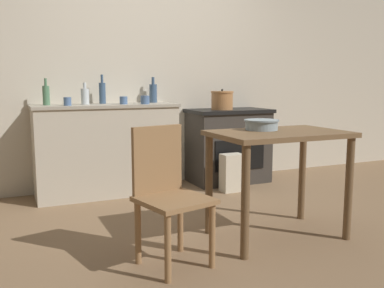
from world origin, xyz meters
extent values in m
plane|color=#896B4C|center=(0.00, 0.00, 0.00)|extent=(14.00, 14.00, 0.00)
cube|color=beige|center=(0.00, 1.58, 1.27)|extent=(8.00, 0.07, 2.55)
cube|color=beige|center=(-0.57, 1.30, 0.44)|extent=(1.40, 0.50, 0.89)
cube|color=#A9A08F|center=(-0.57, 1.30, 0.90)|extent=(1.43, 0.53, 0.03)
cube|color=#38332D|center=(0.83, 1.29, 0.40)|extent=(0.87, 0.53, 0.80)
cube|color=black|center=(0.83, 1.29, 0.82)|extent=(0.91, 0.57, 0.04)
cube|color=black|center=(0.83, 1.02, 0.35)|extent=(0.61, 0.01, 0.33)
cube|color=brown|center=(0.30, -0.43, 0.77)|extent=(0.96, 0.62, 0.03)
cylinder|color=brown|center=(-0.13, -0.70, 0.38)|extent=(0.06, 0.06, 0.75)
cylinder|color=brown|center=(0.73, -0.70, 0.38)|extent=(0.06, 0.06, 0.75)
cylinder|color=brown|center=(-0.13, -0.17, 0.38)|extent=(0.06, 0.06, 0.75)
cylinder|color=brown|center=(0.73, -0.17, 0.38)|extent=(0.06, 0.06, 0.75)
cube|color=#997047|center=(-0.58, -0.61, 0.42)|extent=(0.48, 0.48, 0.03)
cube|color=#997047|center=(-0.63, -0.43, 0.65)|extent=(0.36, 0.12, 0.43)
cylinder|color=#997047|center=(-0.70, -0.81, 0.20)|extent=(0.04, 0.04, 0.41)
cylinder|color=#997047|center=(-0.38, -0.73, 0.20)|extent=(0.04, 0.04, 0.41)
cylinder|color=#997047|center=(-0.78, -0.49, 0.20)|extent=(0.04, 0.04, 0.41)
cylinder|color=#997047|center=(-0.46, -0.41, 0.20)|extent=(0.04, 0.04, 0.41)
cube|color=beige|center=(0.65, 0.87, 0.20)|extent=(0.22, 0.16, 0.40)
cylinder|color=#B77A47|center=(0.73, 1.24, 0.93)|extent=(0.24, 0.24, 0.19)
cylinder|color=#B77A47|center=(0.73, 1.24, 1.03)|extent=(0.25, 0.25, 0.02)
sphere|color=black|center=(0.73, 1.24, 1.05)|extent=(0.02, 0.02, 0.02)
cylinder|color=#93A8B2|center=(0.24, -0.30, 0.82)|extent=(0.24, 0.24, 0.08)
cylinder|color=#8597A0|center=(0.24, -0.30, 0.86)|extent=(0.26, 0.26, 0.01)
cylinder|color=#3D5675|center=(-0.57, 1.42, 1.03)|extent=(0.07, 0.07, 0.21)
cylinder|color=#3D5675|center=(-0.57, 1.42, 1.17)|extent=(0.03, 0.03, 0.08)
cylinder|color=#517F5B|center=(-1.12, 1.36, 1.01)|extent=(0.07, 0.07, 0.18)
cylinder|color=#517F5B|center=(-1.12, 1.36, 1.14)|extent=(0.03, 0.03, 0.07)
cylinder|color=silver|center=(-0.75, 1.35, 1.00)|extent=(0.08, 0.08, 0.16)
cylinder|color=silver|center=(-0.75, 1.35, 1.10)|extent=(0.03, 0.03, 0.06)
cylinder|color=#3D5675|center=(-0.01, 1.44, 1.02)|extent=(0.08, 0.08, 0.20)
cylinder|color=#3D5675|center=(-0.01, 1.44, 1.15)|extent=(0.03, 0.03, 0.08)
cylinder|color=#4C6B99|center=(-0.19, 1.16, 0.96)|extent=(0.09, 0.09, 0.08)
cylinder|color=#4C6B99|center=(-0.95, 1.19, 0.96)|extent=(0.07, 0.07, 0.08)
cylinder|color=#4C6B99|center=(-0.39, 1.24, 0.96)|extent=(0.08, 0.08, 0.08)
camera|label=1|loc=(-1.52, -2.97, 1.14)|focal=40.00mm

